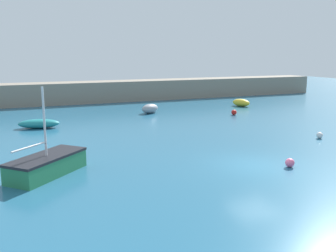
% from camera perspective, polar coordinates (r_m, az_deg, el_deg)
% --- Properties ---
extents(ground_plane, '(120.00, 120.00, 0.20)m').
position_cam_1_polar(ground_plane, '(19.98, 13.06, -6.13)').
color(ground_plane, '#235B7A').
extents(harbor_breakwater, '(58.37, 3.62, 2.42)m').
position_cam_1_polar(harbor_breakwater, '(46.16, -8.82, 5.27)').
color(harbor_breakwater, gray).
rests_on(harbor_breakwater, ground_plane).
extents(dinghy_near_pier, '(2.29, 1.94, 0.89)m').
position_cam_1_polar(dinghy_near_pier, '(36.38, -2.77, 2.67)').
color(dinghy_near_pier, gray).
rests_on(dinghy_near_pier, ground_plane).
extents(sailboat_short_mast, '(4.09, 3.99, 4.20)m').
position_cam_1_polar(sailboat_short_mast, '(18.70, -17.95, -5.66)').
color(sailboat_short_mast, '#287A4C').
rests_on(sailboat_short_mast, ground_plane).
extents(rowboat_blue_near, '(3.29, 1.90, 0.70)m').
position_cam_1_polar(rowboat_blue_near, '(30.63, -19.08, 0.33)').
color(rowboat_blue_near, teal).
rests_on(rowboat_blue_near, ground_plane).
extents(fishing_dinghy_green, '(1.64, 2.40, 0.81)m').
position_cam_1_polar(fishing_dinghy_green, '(41.89, 11.08, 3.51)').
color(fishing_dinghy_green, yellow).
rests_on(fishing_dinghy_green, ground_plane).
extents(mooring_buoy_white, '(0.43, 0.43, 0.43)m').
position_cam_1_polar(mooring_buoy_white, '(27.48, 22.10, -1.33)').
color(mooring_buoy_white, white).
rests_on(mooring_buoy_white, ground_plane).
extents(mooring_buoy_pink, '(0.46, 0.46, 0.46)m').
position_cam_1_polar(mooring_buoy_pink, '(20.05, 18.07, -5.35)').
color(mooring_buoy_pink, '#EA668C').
rests_on(mooring_buoy_pink, ground_plane).
extents(mooring_buoy_red, '(0.50, 0.50, 0.50)m').
position_cam_1_polar(mooring_buoy_red, '(35.80, 10.02, 2.07)').
color(mooring_buoy_red, red).
rests_on(mooring_buoy_red, ground_plane).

